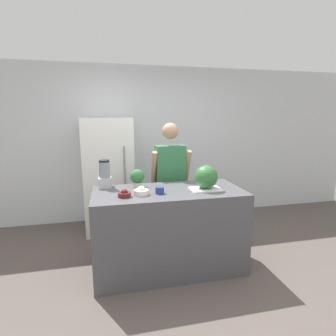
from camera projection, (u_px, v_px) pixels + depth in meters
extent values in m
plane|color=#564C47|center=(177.00, 286.00, 2.77)|extent=(14.00, 14.00, 0.00)
cube|color=silver|center=(147.00, 144.00, 4.54)|extent=(8.00, 0.06, 2.60)
cube|color=#4C4C51|center=(169.00, 230.00, 3.05)|extent=(1.69, 0.77, 0.95)
cube|color=white|center=(109.00, 175.00, 4.08)|extent=(0.73, 0.73, 1.75)
cylinder|color=gray|center=(125.00, 168.00, 3.73)|extent=(0.02, 0.02, 0.61)
cube|color=gray|center=(170.00, 214.00, 3.73)|extent=(0.30, 0.18, 0.81)
cube|color=#337247|center=(170.00, 166.00, 3.59)|extent=(0.40, 0.22, 0.57)
sphere|color=tan|center=(170.00, 131.00, 3.50)|extent=(0.22, 0.22, 0.22)
cylinder|color=tan|center=(154.00, 168.00, 3.51)|extent=(0.07, 0.23, 0.48)
cylinder|color=tan|center=(187.00, 167.00, 3.61)|extent=(0.07, 0.23, 0.48)
cube|color=white|center=(206.00, 189.00, 2.98)|extent=(0.35, 0.24, 0.01)
sphere|color=#2D6B33|center=(206.00, 177.00, 2.97)|extent=(0.27, 0.27, 0.27)
cylinder|color=#511E19|center=(124.00, 195.00, 2.71)|extent=(0.13, 0.13, 0.05)
sphere|color=maroon|center=(124.00, 193.00, 2.71)|extent=(0.07, 0.07, 0.07)
cylinder|color=white|center=(141.00, 192.00, 2.79)|extent=(0.16, 0.16, 0.05)
sphere|color=white|center=(141.00, 190.00, 2.78)|extent=(0.09, 0.09, 0.09)
cylinder|color=navy|center=(160.00, 190.00, 2.83)|extent=(0.10, 0.10, 0.07)
cube|color=#B7B7BC|center=(105.00, 182.00, 3.07)|extent=(0.15, 0.15, 0.12)
cylinder|color=gray|center=(105.00, 170.00, 3.04)|extent=(0.13, 0.13, 0.18)
cylinder|color=black|center=(104.00, 161.00, 3.02)|extent=(0.12, 0.12, 0.02)
cylinder|color=beige|center=(137.00, 185.00, 3.08)|extent=(0.11, 0.11, 0.06)
sphere|color=#2D6B38|center=(137.00, 176.00, 3.06)|extent=(0.17, 0.17, 0.17)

